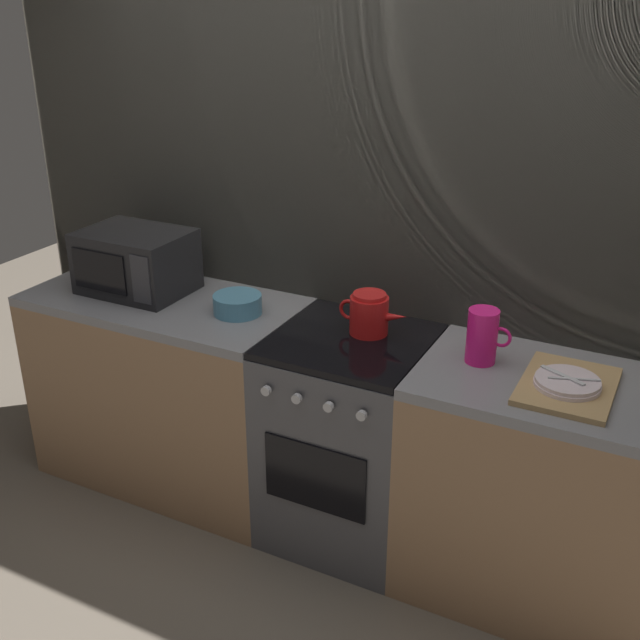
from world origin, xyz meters
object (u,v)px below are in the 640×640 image
(mixing_bowl, at_px, (238,304))
(dish_pile, at_px, (568,385))
(microwave, at_px, (136,261))
(pitcher, at_px, (483,336))
(stove_unit, at_px, (349,438))
(kettle, at_px, (369,314))

(mixing_bowl, xyz_separation_m, dish_pile, (1.33, -0.05, -0.02))
(microwave, height_order, pitcher, microwave)
(stove_unit, relative_size, microwave, 1.96)
(kettle, bearing_deg, stove_unit, -118.34)
(kettle, height_order, dish_pile, kettle)
(stove_unit, distance_m, microwave, 1.20)
(microwave, xyz_separation_m, pitcher, (1.55, 0.01, -0.03))
(microwave, bearing_deg, kettle, 2.64)
(dish_pile, bearing_deg, pitcher, 167.22)
(mixing_bowl, distance_m, dish_pile, 1.33)
(mixing_bowl, bearing_deg, kettle, 6.78)
(pitcher, relative_size, dish_pile, 0.50)
(kettle, height_order, pitcher, pitcher)
(kettle, distance_m, pitcher, 0.46)
(microwave, height_order, kettle, microwave)
(mixing_bowl, bearing_deg, stove_unit, -1.17)
(dish_pile, bearing_deg, microwave, 178.09)
(dish_pile, bearing_deg, kettle, 171.75)
(mixing_bowl, relative_size, dish_pile, 0.50)
(kettle, relative_size, mixing_bowl, 1.42)
(mixing_bowl, bearing_deg, microwave, 178.23)
(kettle, bearing_deg, mixing_bowl, -173.22)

